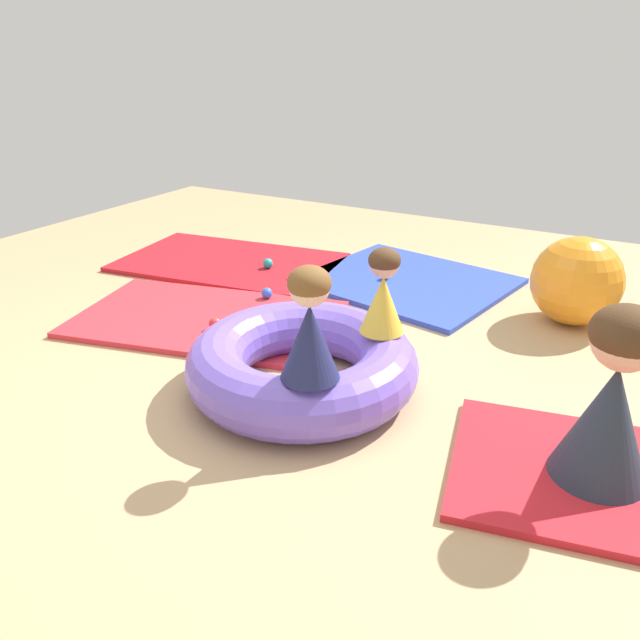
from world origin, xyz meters
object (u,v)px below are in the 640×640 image
(child_in_navy, at_px, (310,325))
(exercise_ball_large, at_px, (577,281))
(adult_seated, at_px, (613,398))
(child_in_yellow, at_px, (383,292))
(play_ball_teal, at_px, (268,263))
(play_ball_orange, at_px, (296,315))
(play_ball_yellow, at_px, (386,275))
(inflatable_cushion, at_px, (302,363))
(play_ball_red, at_px, (215,324))
(play_ball_blue, at_px, (267,293))

(child_in_navy, relative_size, exercise_ball_large, 0.91)
(adult_seated, bearing_deg, child_in_yellow, -170.23)
(child_in_navy, xyz_separation_m, play_ball_teal, (-1.50, 1.88, -0.51))
(play_ball_teal, relative_size, play_ball_orange, 1.25)
(play_ball_orange, distance_m, play_ball_yellow, 1.06)
(child_in_yellow, height_order, play_ball_yellow, child_in_yellow)
(inflatable_cushion, height_order, play_ball_red, inflatable_cushion)
(inflatable_cushion, xyz_separation_m, child_in_navy, (0.26, -0.36, 0.43))
(adult_seated, relative_size, exercise_ball_large, 1.32)
(play_ball_orange, xyz_separation_m, exercise_ball_large, (1.63, 0.97, 0.23))
(play_ball_teal, height_order, play_ball_red, play_ball_red)
(exercise_ball_large, bearing_deg, child_in_yellow, -119.75)
(inflatable_cushion, xyz_separation_m, play_ball_orange, (-0.48, 0.72, -0.09))
(child_in_yellow, distance_m, play_ball_red, 1.30)
(play_ball_red, relative_size, exercise_ball_large, 0.14)
(child_in_yellow, bearing_deg, exercise_ball_large, -153.65)
(adult_seated, xyz_separation_m, exercise_ball_large, (-0.37, 1.75, -0.13))
(inflatable_cushion, height_order, adult_seated, adult_seated)
(child_in_yellow, relative_size, play_ball_red, 5.60)
(inflatable_cushion, distance_m, play_ball_yellow, 1.78)
(adult_seated, bearing_deg, play_ball_blue, -177.28)
(child_in_navy, height_order, play_ball_orange, child_in_navy)
(child_in_yellow, xyz_separation_m, exercise_ball_large, (0.81, 1.42, -0.25))
(child_in_yellow, bearing_deg, play_ball_yellow, -101.59)
(play_ball_orange, bearing_deg, child_in_navy, -55.58)
(play_ball_blue, bearing_deg, child_in_navy, -49.20)
(play_ball_blue, bearing_deg, play_ball_teal, 123.04)
(exercise_ball_large, bearing_deg, play_ball_yellow, 177.51)
(inflatable_cushion, height_order, child_in_navy, child_in_navy)
(inflatable_cushion, bearing_deg, play_ball_red, 159.27)
(child_in_yellow, xyz_separation_m, play_ball_orange, (-0.82, 0.44, -0.48))
(adult_seated, bearing_deg, play_ball_yellow, 160.17)
(inflatable_cushion, xyz_separation_m, exercise_ball_large, (1.15, 1.69, 0.14))
(play_ball_yellow, bearing_deg, play_ball_blue, -127.07)
(adult_seated, distance_m, play_ball_blue, 2.62)
(play_ball_yellow, bearing_deg, exercise_ball_large, -2.49)
(child_in_yellow, bearing_deg, play_ball_red, -36.33)
(inflatable_cushion, height_order, play_ball_teal, inflatable_cushion)
(play_ball_yellow, xyz_separation_m, exercise_ball_large, (1.42, -0.06, 0.23))
(play_ball_red, bearing_deg, play_ball_orange, 45.72)
(child_in_navy, xyz_separation_m, play_ball_orange, (-0.74, 1.07, -0.52))
(inflatable_cushion, height_order, play_ball_orange, inflatable_cushion)
(play_ball_blue, bearing_deg, adult_seated, -22.88)
(child_in_yellow, height_order, play_ball_teal, child_in_yellow)
(play_ball_blue, bearing_deg, child_in_yellow, -29.10)
(play_ball_blue, height_order, play_ball_orange, play_ball_blue)
(child_in_navy, height_order, exercise_ball_large, child_in_navy)
(child_in_navy, height_order, play_ball_teal, child_in_navy)
(play_ball_yellow, bearing_deg, inflatable_cushion, -81.45)
(play_ball_red, distance_m, exercise_ball_large, 2.44)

